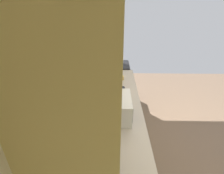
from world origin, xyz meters
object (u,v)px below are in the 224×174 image
(oven_range, at_px, (115,83))
(bowl, at_px, (120,78))
(kettle, at_px, (121,91))
(microwave, at_px, (115,107))

(oven_range, relative_size, bowl, 7.87)
(oven_range, distance_m, bowl, 0.89)
(bowl, relative_size, kettle, 0.90)
(bowl, distance_m, kettle, 0.57)
(microwave, relative_size, kettle, 2.93)
(oven_range, distance_m, kettle, 1.41)
(oven_range, relative_size, microwave, 2.42)
(bowl, height_order, kettle, kettle)
(microwave, xyz_separation_m, bowl, (1.08, -0.09, -0.10))
(oven_range, bearing_deg, microwave, 179.86)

